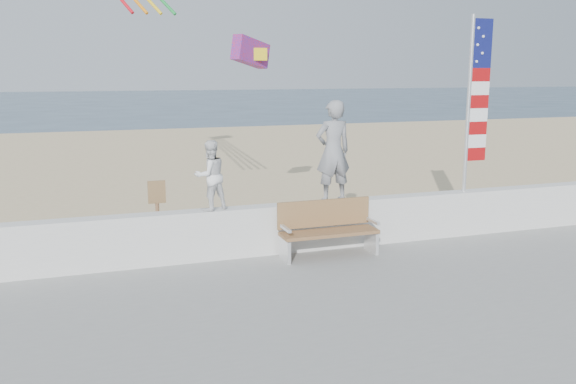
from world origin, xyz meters
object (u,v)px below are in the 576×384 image
object	(u,v)px
adult	(333,151)
bench	(327,228)
child	(210,175)
flag	(474,97)

from	to	relation	value
adult	bench	world-z (taller)	adult
adult	bench	size ratio (longest dim) A/B	1.05
child	bench	world-z (taller)	child
adult	flag	bearing A→B (deg)	177.30
adult	bench	bearing A→B (deg)	55.10
bench	flag	world-z (taller)	flag
bench	flag	xyz separation A→B (m)	(3.33, 0.45, 2.30)
child	bench	xyz separation A→B (m)	(2.05, -0.45, -1.01)
bench	child	bearing A→B (deg)	167.49
bench	adult	bearing A→B (deg)	57.79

